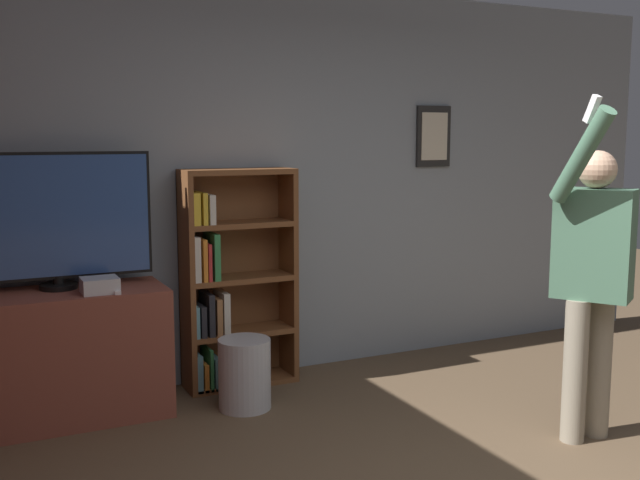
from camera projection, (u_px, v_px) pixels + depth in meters
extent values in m
cube|color=gray|center=(288.00, 182.00, 5.27)|extent=(6.50, 0.06, 2.70)
cube|color=black|center=(433.00, 136.00, 5.70)|extent=(0.30, 0.02, 0.46)
cube|color=beige|center=(434.00, 136.00, 5.69)|extent=(0.23, 0.01, 0.36)
cube|color=brown|center=(64.00, 356.00, 4.41)|extent=(1.19, 0.53, 0.78)
cylinder|color=black|center=(59.00, 286.00, 4.43)|extent=(0.22, 0.22, 0.03)
cylinder|color=black|center=(58.00, 280.00, 4.43)|extent=(0.06, 0.06, 0.05)
cube|color=black|center=(55.00, 216.00, 4.37)|extent=(1.11, 0.04, 0.75)
cube|color=#2D4C8C|center=(56.00, 216.00, 4.35)|extent=(1.08, 0.01, 0.71)
cube|color=silver|center=(100.00, 285.00, 4.31)|extent=(0.21, 0.18, 0.09)
cube|color=white|center=(118.00, 291.00, 4.32)|extent=(0.06, 0.14, 0.02)
cube|color=brown|center=(187.00, 283.00, 4.84)|extent=(0.04, 0.28, 1.46)
cube|color=brown|center=(288.00, 274.00, 5.15)|extent=(0.04, 0.28, 1.46)
cube|color=brown|center=(233.00, 275.00, 5.12)|extent=(0.75, 0.01, 1.46)
cube|color=brown|center=(241.00, 381.00, 5.10)|extent=(0.68, 0.28, 0.04)
cube|color=brown|center=(240.00, 331.00, 5.05)|extent=(0.68, 0.28, 0.04)
cube|color=brown|center=(239.00, 278.00, 5.00)|extent=(0.68, 0.28, 0.04)
cube|color=brown|center=(238.00, 224.00, 4.95)|extent=(0.68, 0.28, 0.04)
cube|color=brown|center=(238.00, 172.00, 4.90)|extent=(0.68, 0.28, 0.04)
cube|color=#5B8E99|center=(195.00, 371.00, 4.92)|extent=(0.04, 0.24, 0.25)
cube|color=orange|center=(202.00, 375.00, 4.94)|extent=(0.03, 0.23, 0.18)
cube|color=#338447|center=(207.00, 367.00, 4.95)|extent=(0.02, 0.24, 0.28)
cube|color=#5B8E99|center=(213.00, 371.00, 4.98)|extent=(0.04, 0.24, 0.21)
cube|color=#5B8E99|center=(193.00, 320.00, 4.87)|extent=(0.02, 0.23, 0.21)
cube|color=#232328|center=(199.00, 319.00, 4.90)|extent=(0.03, 0.26, 0.20)
cube|color=#232328|center=(207.00, 313.00, 4.90)|extent=(0.04, 0.23, 0.28)
cube|color=#99663D|center=(214.00, 314.00, 4.94)|extent=(0.04, 0.27, 0.24)
cube|color=beige|center=(222.00, 312.00, 4.95)|extent=(0.04, 0.23, 0.28)
cube|color=beige|center=(193.00, 258.00, 4.82)|extent=(0.04, 0.23, 0.29)
cube|color=orange|center=(201.00, 259.00, 4.82)|extent=(0.03, 0.20, 0.27)
cube|color=red|center=(205.00, 261.00, 4.86)|extent=(0.02, 0.25, 0.24)
cube|color=#338447|center=(212.00, 256.00, 4.88)|extent=(0.04, 0.25, 0.30)
cube|color=gold|center=(193.00, 208.00, 4.77)|extent=(0.04, 0.22, 0.21)
cube|color=gold|center=(201.00, 208.00, 4.79)|extent=(0.03, 0.23, 0.20)
cube|color=beige|center=(208.00, 209.00, 4.81)|extent=(0.04, 0.22, 0.19)
cylinder|color=gray|center=(575.00, 371.00, 4.09)|extent=(0.13, 0.13, 0.80)
cylinder|color=gray|center=(599.00, 367.00, 4.17)|extent=(0.13, 0.13, 0.80)
cube|color=#477056|center=(594.00, 244.00, 4.03)|extent=(0.40, 0.46, 0.60)
sphere|color=tan|center=(597.00, 170.00, 3.98)|extent=(0.20, 0.20, 0.20)
cylinder|color=#477056|center=(624.00, 244.00, 4.13)|extent=(0.09, 0.09, 0.55)
cylinder|color=#477056|center=(582.00, 156.00, 3.77)|extent=(0.09, 0.39, 0.50)
cube|color=white|center=(592.00, 109.00, 3.69)|extent=(0.04, 0.09, 0.14)
cylinder|color=#B7B7BC|center=(245.00, 374.00, 4.61)|extent=(0.32, 0.32, 0.44)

